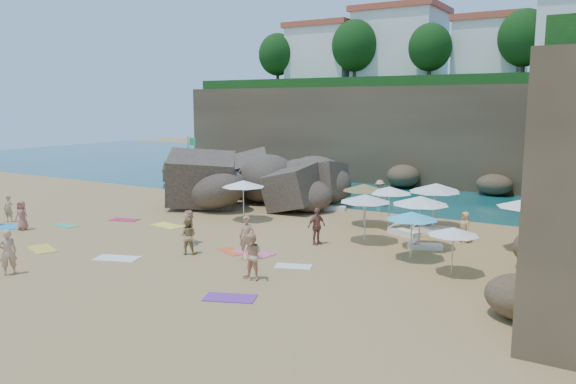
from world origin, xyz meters
The scene contains 47 objects.
ground centered at (0.00, 0.00, 0.00)m, with size 120.00×120.00×0.00m, color tan.
seawater centered at (0.00, 30.00, 0.00)m, with size 120.00×120.00×0.00m, color #0C4751.
cliff_back centered at (2.00, 25.00, 4.00)m, with size 44.00×8.00×8.00m, color brown.
rock_promontory centered at (-11.00, 16.00, 0.00)m, with size 12.00×7.00×2.00m, color brown, non-canonical shape.
clifftop_buildings centered at (2.96, 25.79, 11.24)m, with size 28.48×9.48×7.00m.
clifftop_trees centered at (4.78, 19.52, 11.26)m, with size 35.60×23.82×4.40m.
marina_masts centered at (-16.50, 30.00, 3.00)m, with size 3.10×0.10×6.00m.
rock_outcrop centered at (-2.50, 8.09, 0.00)m, with size 9.00×6.75×3.60m, color brown, non-canonical shape.
flag_pole centered at (-8.03, 6.72, 2.85)m, with size 0.86×0.29×4.46m.
parasol_0 centered at (-1.32, 3.56, 2.13)m, with size 2.45×2.45×2.32m.
parasol_1 centered at (8.77, 6.45, 2.29)m, with size 2.64×2.64×2.50m.
parasol_2 centered at (8.50, 7.68, 2.18)m, with size 2.51×2.51×2.38m.
parasol_3 centered at (13.46, 4.72, 2.21)m, with size 2.55×2.55×2.41m.
parasol_4 centered at (9.27, 2.70, 2.25)m, with size 2.60×2.60×2.46m.
parasol_5 centered at (-0.23, 7.43, 1.93)m, with size 2.22×2.22×2.10m.
parasol_6 centered at (5.05, 5.99, 2.10)m, with size 2.42×2.42×2.29m.
parasol_7 centered at (6.51, 5.98, 2.08)m, with size 2.39×2.39×2.26m.
parasol_9 centered at (6.63, 2.52, 2.15)m, with size 2.47×2.47×2.34m.
parasol_10 centered at (9.57, 0.70, 1.92)m, with size 2.22×2.22×2.10m.
parasol_11 centered at (11.66, -0.51, 1.73)m, with size 2.00×2.00×1.89m.
lounger_0 centered at (0.13, 8.07, 0.13)m, with size 1.66×0.55×0.26m, color white.
lounger_1 centered at (1.59, 9.03, 0.13)m, with size 1.66×0.55×0.26m, color white.
lounger_2 centered at (9.00, 6.68, 0.13)m, with size 1.66×0.55×0.26m, color white.
lounger_3 centered at (7.76, 4.91, 0.14)m, with size 1.79×0.60×0.28m, color white.
lounger_4 centered at (8.55, 6.06, 0.12)m, with size 1.57×0.52×0.24m, color white.
lounger_5 centered at (9.56, 2.74, 0.12)m, with size 1.55×0.52×0.24m, color white.
towel_0 centered at (-11.22, -4.50, 0.02)m, with size 1.74×0.87×0.03m, color #288FD5.
towel_4 centered at (-5.44, -6.49, 0.02)m, with size 1.81×0.91×0.03m, color yellow.
towel_5 centered at (-1.28, -5.79, 0.02)m, with size 1.87×0.93×0.03m, color white.
towel_6 centered at (5.91, -7.22, 0.02)m, with size 1.77×0.89×0.03m, color #70309C.
towel_7 centered at (-7.22, 0.06, 0.01)m, with size 1.61×0.80×0.03m, color #C22242.
towel_9 centered at (3.20, -1.98, 0.02)m, with size 1.94×0.97×0.03m, color #F15D92.
towel_10 centered at (2.25, -2.26, 0.01)m, with size 1.52×0.76×0.03m, color #EF5C25.
towel_11 centered at (-8.83, -2.68, 0.01)m, with size 1.47×0.73×0.03m, color #35BA75.
towel_12 centered at (-4.02, 0.21, 0.02)m, with size 1.87×0.94×0.03m, color #FFFD43.
towel_13 centered at (5.83, -2.85, 0.01)m, with size 1.50×0.75×0.03m, color white.
person_stand_0 centered at (-12.36, -3.69, 0.76)m, with size 0.56×0.37×1.53m, color tan.
person_stand_1 centered at (0.83, -3.60, 0.83)m, with size 0.80×0.63×1.65m, color tan.
person_stand_2 centered at (3.60, 11.81, 0.86)m, with size 1.11×0.46×1.72m, color #E69983.
person_stand_3 centered at (4.86, 0.92, 0.88)m, with size 1.03×0.43×1.76m, color #905848.
person_stand_4 centered at (10.76, 5.01, 0.75)m, with size 0.73×0.40×1.49m, color #E0B675.
person_stand_5 centered at (-0.25, 9.52, 0.81)m, with size 1.51×0.43×1.63m, color #AB7555.
person_stand_6 centered at (-3.11, -9.57, 0.90)m, with size 0.66×0.43×1.81m, color tan.
person_lie_2 centered at (-9.87, -4.52, 0.20)m, with size 0.75×1.53×0.41m, color #A66253.
person_lie_3 centered at (-0.39, -2.14, 0.21)m, with size 1.48×1.59×0.42m, color tan.
person_lie_4 centered at (3.57, -2.95, 0.22)m, with size 0.68×1.86×0.44m, color #AA7655.
person_lie_5 centered at (5.42, -5.19, 0.34)m, with size 0.86×1.77×0.67m, color #F0B188.
Camera 1 is at (17.26, -21.94, 6.63)m, focal length 35.00 mm.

